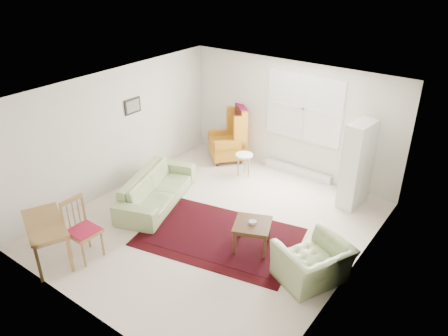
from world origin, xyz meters
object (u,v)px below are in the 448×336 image
Objects in this scene: sofa at (156,183)px; cabinet at (357,165)px; desk_chair at (84,230)px; coffee_table at (252,235)px; armchair at (313,259)px; desk at (48,241)px; stool at (244,165)px; wingback_chair at (227,134)px.

cabinet reaches higher than sofa.
cabinet is 5.09m from desk_chair.
sofa is 2.33m from coffee_table.
armchair is 0.58× the size of cabinet.
sofa is at bearing 177.14° from coffee_table.
cabinet is (3.15, 2.25, 0.43)m from sofa.
sofa is 3.90m from cabinet.
desk is (-2.49, -2.19, 0.11)m from coffee_table.
armchair is 1.68× the size of coffee_table.
stool is at bearing -167.14° from cabinet.
armchair is 4.21m from desk.
wingback_chair is 4.71m from desk.
desk_chair is at bearing -38.27° from armchair.
desk_chair is (0.30, -4.32, -0.14)m from wingback_chair.
wingback_chair is (-0.04, 2.39, 0.23)m from sofa.
desk_chair is (0.44, 0.38, 0.17)m from desk.
armchair is at bearing 3.87° from wingback_chair.
desk reaches higher than coffee_table.
armchair is 1.96× the size of stool.
desk reaches higher than stool.
wingback_chair is at bearing 88.28° from desk.
wingback_chair reaches higher than coffee_table.
desk is 1.07× the size of desk_chair.
sofa reaches higher than desk.
cabinet is at bearing -33.57° from desk_chair.
armchair is at bearing -6.92° from coffee_table.
cabinet is at bearing 53.89° from desk.
coffee_table is at bearing -72.52° from armchair.
cabinet is (0.83, 2.37, 0.62)m from coffee_table.
desk_chair is at bearing -117.99° from cabinet.
sofa is 4.14× the size of stool.
cabinet reaches higher than armchair.
desk is (-3.33, -4.56, -0.51)m from cabinet.
stool is at bearing 78.00° from desk.
armchair is at bearing -61.62° from desk_chair.
desk is (-0.91, -4.30, 0.09)m from stool.
desk_chair is (0.27, -1.93, 0.09)m from sofa.
desk_chair is at bearing -138.56° from coffee_table.
cabinet is (2.41, 0.26, 0.60)m from stool.
sofa is 3.51m from armchair.
desk is at bearing -138.66° from coffee_table.
armchair is 0.76× the size of wingback_chair.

